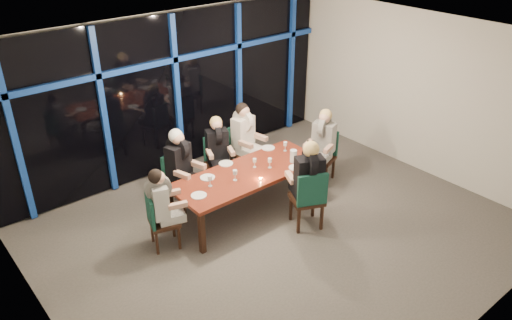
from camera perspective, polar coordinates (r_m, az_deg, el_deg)
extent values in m
plane|color=#5D5852|center=(8.07, 2.75, -8.15)|extent=(7.00, 7.00, 0.00)
cube|color=silver|center=(9.52, -9.36, 7.62)|extent=(7.00, 0.04, 3.00)
cube|color=silver|center=(5.79, 23.73, -8.93)|extent=(7.00, 0.04, 3.00)
cube|color=silver|center=(5.84, -23.54, -8.53)|extent=(0.04, 6.00, 3.00)
cube|color=silver|center=(9.83, 18.38, 7.19)|extent=(0.04, 6.00, 3.00)
cube|color=white|center=(6.75, 3.34, 12.89)|extent=(7.00, 6.00, 0.04)
cube|color=black|center=(9.47, -9.17, 7.52)|extent=(6.86, 0.04, 2.94)
cube|color=navy|center=(8.46, -25.93, 2.40)|extent=(0.10, 0.10, 2.94)
cube|color=navy|center=(8.84, -17.03, 5.11)|extent=(0.10, 0.10, 2.94)
cube|color=navy|center=(9.43, -9.01, 7.45)|extent=(0.10, 0.10, 2.94)
cube|color=navy|center=(10.20, -1.99, 9.35)|extent=(0.10, 0.10, 2.94)
cube|color=navy|center=(11.10, 4.02, 10.86)|extent=(0.10, 0.10, 2.94)
cube|color=navy|center=(9.23, -9.31, 11.29)|extent=(6.86, 0.10, 0.10)
cube|color=#FF2D14|center=(10.09, -4.95, 12.92)|extent=(0.60, 0.05, 0.35)
cube|color=maroon|center=(8.19, -0.90, -1.54)|extent=(2.60, 1.00, 0.06)
cube|color=black|center=(7.48, -6.20, -8.31)|extent=(0.08, 0.08, 0.69)
cube|color=black|center=(8.84, 7.20, -2.19)|extent=(0.08, 0.08, 0.69)
cube|color=black|center=(8.11, -9.72, -5.41)|extent=(0.08, 0.08, 0.69)
cube|color=black|center=(9.37, 3.33, -0.13)|extent=(0.08, 0.08, 0.69)
cube|color=#321A10|center=(8.50, -8.43, -2.70)|extent=(0.57, 0.57, 0.06)
cube|color=#195241|center=(8.49, -9.59, -0.71)|extent=(0.45, 0.18, 0.51)
cube|color=#321A10|center=(8.41, -8.19, -5.01)|extent=(0.05, 0.05, 0.43)
cube|color=#321A10|center=(8.64, -6.60, -3.93)|extent=(0.05, 0.05, 0.43)
cube|color=#321A10|center=(8.63, -10.04, -4.26)|extent=(0.05, 0.05, 0.43)
cube|color=#321A10|center=(8.85, -8.44, -3.22)|extent=(0.05, 0.05, 0.43)
cube|color=#321A10|center=(9.05, -4.33, -0.61)|extent=(0.56, 0.56, 0.06)
cube|color=#195241|center=(9.10, -4.68, 1.37)|extent=(0.42, 0.20, 0.48)
cube|color=#321A10|center=(8.99, -5.07, -2.57)|extent=(0.05, 0.05, 0.40)
cube|color=#321A10|center=(9.06, -2.94, -2.23)|extent=(0.05, 0.05, 0.40)
cube|color=#321A10|center=(9.28, -5.57, -1.54)|extent=(0.05, 0.05, 0.40)
cube|color=#321A10|center=(9.35, -3.51, -1.22)|extent=(0.05, 0.05, 0.40)
cube|color=#321A10|center=(9.39, -1.27, 0.77)|extent=(0.53, 0.53, 0.06)
cube|color=#195241|center=(9.39, -2.22, 2.64)|extent=(0.46, 0.13, 0.51)
cube|color=#321A10|center=(9.28, -1.16, -1.32)|extent=(0.05, 0.05, 0.43)
cube|color=#321A10|center=(9.52, 0.32, -0.49)|extent=(0.05, 0.05, 0.43)
cube|color=#321A10|center=(9.49, -2.82, -0.61)|extent=(0.05, 0.05, 0.43)
cube|color=#321A10|center=(9.73, -1.34, 0.18)|extent=(0.05, 0.05, 0.43)
cube|color=#321A10|center=(7.66, -10.45, -7.01)|extent=(0.53, 0.53, 0.06)
cube|color=#195241|center=(7.49, -12.01, -5.70)|extent=(0.17, 0.42, 0.47)
cube|color=#321A10|center=(7.68, -8.77, -8.80)|extent=(0.05, 0.05, 0.39)
cube|color=#321A10|center=(7.95, -9.41, -7.44)|extent=(0.05, 0.05, 0.39)
cube|color=#321A10|center=(7.63, -11.24, -9.32)|extent=(0.05, 0.05, 0.39)
cube|color=#321A10|center=(7.90, -11.80, -7.94)|extent=(0.05, 0.05, 0.39)
cube|color=#321A10|center=(9.31, 7.49, 0.15)|extent=(0.57, 0.57, 0.06)
cube|color=#195241|center=(9.35, 8.08, 2.08)|extent=(0.20, 0.44, 0.49)
cube|color=#321A10|center=(9.34, 5.97, -1.32)|extent=(0.05, 0.05, 0.42)
cube|color=#321A10|center=(9.22, 7.97, -1.86)|extent=(0.05, 0.05, 0.42)
cube|color=#321A10|center=(9.63, 6.87, -0.42)|extent=(0.05, 0.05, 0.42)
cube|color=#321A10|center=(9.51, 8.82, -0.94)|extent=(0.05, 0.05, 0.42)
cube|color=#321A10|center=(7.99, 5.82, -4.47)|extent=(0.64, 0.64, 0.06)
cube|color=#195241|center=(7.67, 6.48, -3.47)|extent=(0.46, 0.25, 0.54)
cube|color=#321A10|center=(8.34, 6.53, -5.09)|extent=(0.06, 0.06, 0.45)
cube|color=#321A10|center=(8.23, 4.00, -5.49)|extent=(0.06, 0.06, 0.45)
cube|color=#321A10|center=(8.05, 7.51, -6.53)|extent=(0.06, 0.06, 0.45)
cube|color=#321A10|center=(7.93, 4.89, -6.97)|extent=(0.06, 0.06, 0.45)
cube|color=black|center=(8.38, -7.85, -2.34)|extent=(0.47, 0.51, 0.14)
cube|color=black|center=(8.32, -8.85, -0.02)|extent=(0.46, 0.35, 0.57)
cylinder|color=black|center=(8.21, -8.96, 1.36)|extent=(0.22, 0.44, 0.43)
sphere|color=tan|center=(8.12, -8.95, 2.48)|extent=(0.21, 0.21, 0.21)
sphere|color=silver|center=(8.13, -9.18, 2.74)|extent=(0.23, 0.23, 0.23)
cube|color=tan|center=(8.09, -8.45, -1.69)|extent=(0.17, 0.32, 0.08)
cube|color=tan|center=(8.35, -6.62, -0.55)|extent=(0.17, 0.32, 0.08)
cube|color=black|center=(8.91, -4.16, -0.41)|extent=(0.47, 0.50, 0.13)
cube|color=black|center=(8.90, -4.48, 1.83)|extent=(0.44, 0.36, 0.54)
cylinder|color=black|center=(8.81, -4.53, 3.07)|extent=(0.24, 0.41, 0.40)
sphere|color=tan|center=(8.72, -4.54, 4.05)|extent=(0.20, 0.20, 0.20)
sphere|color=tan|center=(8.74, -4.61, 4.32)|extent=(0.22, 0.22, 0.22)
cube|color=tan|center=(8.69, -5.32, 0.69)|extent=(0.18, 0.30, 0.08)
cube|color=tan|center=(8.77, -2.88, 1.05)|extent=(0.18, 0.30, 0.08)
cube|color=silver|center=(9.27, -0.70, 1.11)|extent=(0.44, 0.49, 0.14)
cube|color=silver|center=(9.22, -1.49, 3.28)|extent=(0.45, 0.31, 0.57)
cylinder|color=silver|center=(9.13, -1.50, 4.57)|extent=(0.17, 0.44, 0.43)
sphere|color=tan|center=(9.04, -1.42, 5.61)|extent=(0.22, 0.22, 0.22)
sphere|color=black|center=(9.06, -1.62, 5.85)|extent=(0.24, 0.24, 0.24)
cube|color=tan|center=(8.98, -1.18, 1.79)|extent=(0.13, 0.32, 0.08)
cube|color=tan|center=(9.26, 0.50, 2.65)|extent=(0.13, 0.32, 0.08)
cube|color=black|center=(7.62, -9.69, -6.26)|extent=(0.47, 0.44, 0.13)
cube|color=black|center=(7.43, -10.99, -4.51)|extent=(0.32, 0.42, 0.52)
cylinder|color=black|center=(7.32, -11.14, -3.15)|extent=(0.40, 0.20, 0.39)
sphere|color=tan|center=(7.24, -11.12, -1.98)|extent=(0.20, 0.20, 0.20)
sphere|color=black|center=(7.22, -11.42, -1.84)|extent=(0.22, 0.22, 0.22)
cube|color=tan|center=(7.33, -8.92, -5.14)|extent=(0.29, 0.15, 0.07)
cube|color=tan|center=(7.64, -9.65, -3.72)|extent=(0.29, 0.15, 0.07)
cube|color=black|center=(9.17, 7.23, 0.40)|extent=(0.51, 0.48, 0.14)
cube|color=black|center=(9.15, 7.76, 2.60)|extent=(0.36, 0.45, 0.55)
cylinder|color=black|center=(9.06, 7.84, 3.85)|extent=(0.42, 0.23, 0.42)
sphere|color=tan|center=(8.98, 7.87, 4.84)|extent=(0.21, 0.21, 0.21)
sphere|color=tan|center=(9.00, 7.98, 5.10)|extent=(0.23, 0.23, 0.23)
cube|color=tan|center=(9.06, 5.98, 1.87)|extent=(0.31, 0.17, 0.08)
cube|color=tan|center=(8.92, 8.28, 1.30)|extent=(0.31, 0.17, 0.08)
cube|color=black|center=(8.04, 5.54, -3.35)|extent=(0.54, 0.57, 0.15)
cube|color=black|center=(7.72, 6.09, -1.74)|extent=(0.50, 0.41, 0.60)
cylinder|color=black|center=(7.61, 6.18, -0.19)|extent=(0.29, 0.45, 0.45)
sphere|color=tan|center=(7.54, 6.20, 1.18)|extent=(0.23, 0.23, 0.23)
sphere|color=tan|center=(7.49, 6.33, 1.26)|extent=(0.25, 0.25, 0.25)
cube|color=tan|center=(8.08, 6.83, -1.60)|extent=(0.21, 0.33, 0.09)
cube|color=tan|center=(7.94, 3.94, -2.01)|extent=(0.21, 0.33, 0.09)
cylinder|color=white|center=(8.03, -5.57, -2.00)|extent=(0.24, 0.24, 0.01)
cylinder|color=white|center=(8.42, -3.46, -0.40)|extent=(0.24, 0.24, 0.01)
cylinder|color=white|center=(8.93, 1.40, 1.39)|extent=(0.24, 0.24, 0.01)
cylinder|color=white|center=(7.58, -6.55, -4.05)|extent=(0.24, 0.24, 0.01)
cylinder|color=white|center=(8.71, 6.13, 0.49)|extent=(0.24, 0.24, 0.01)
cylinder|color=white|center=(8.30, 4.58, -0.88)|extent=(0.24, 0.24, 0.01)
cylinder|color=black|center=(8.66, 5.90, 1.10)|extent=(0.07, 0.07, 0.22)
cylinder|color=black|center=(8.59, 5.95, 2.00)|extent=(0.03, 0.03, 0.08)
cylinder|color=silver|center=(8.66, 5.90, 1.10)|extent=(0.07, 0.07, 0.06)
cylinder|color=silver|center=(8.45, 4.29, 0.46)|extent=(0.12, 0.12, 0.22)
cylinder|color=silver|center=(8.48, 4.62, 0.72)|extent=(0.02, 0.02, 0.15)
cylinder|color=#FFAB4C|center=(7.95, 0.50, -2.15)|extent=(0.05, 0.05, 0.03)
cylinder|color=silver|center=(7.94, -2.40, -2.30)|extent=(0.07, 0.07, 0.01)
cylinder|color=silver|center=(7.91, -2.40, -1.95)|extent=(0.01, 0.01, 0.10)
cylinder|color=silver|center=(7.87, -2.42, -1.40)|extent=(0.07, 0.07, 0.07)
cylinder|color=white|center=(8.31, -0.16, -0.80)|extent=(0.06, 0.06, 0.01)
cylinder|color=white|center=(8.29, -0.16, -0.51)|extent=(0.01, 0.01, 0.09)
cylinder|color=white|center=(8.25, -0.16, -0.04)|extent=(0.06, 0.06, 0.06)
cylinder|color=silver|center=(8.30, 1.58, -0.85)|extent=(0.06, 0.06, 0.01)
cylinder|color=silver|center=(8.27, 1.58, -0.54)|extent=(0.01, 0.01, 0.10)
cylinder|color=silver|center=(8.23, 1.59, -0.02)|extent=(0.07, 0.07, 0.07)
cylinder|color=silver|center=(7.81, -5.25, -2.97)|extent=(0.07, 0.07, 0.01)
cylinder|color=silver|center=(7.78, -5.27, -2.61)|extent=(0.01, 0.01, 0.11)
cylinder|color=silver|center=(7.73, -5.30, -2.04)|extent=(0.07, 0.07, 0.07)
cylinder|color=white|center=(8.86, 3.34, 1.08)|extent=(0.06, 0.06, 0.01)
cylinder|color=white|center=(8.84, 3.35, 1.38)|extent=(0.01, 0.01, 0.10)
cylinder|color=white|center=(8.80, 3.37, 1.86)|extent=(0.07, 0.07, 0.07)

